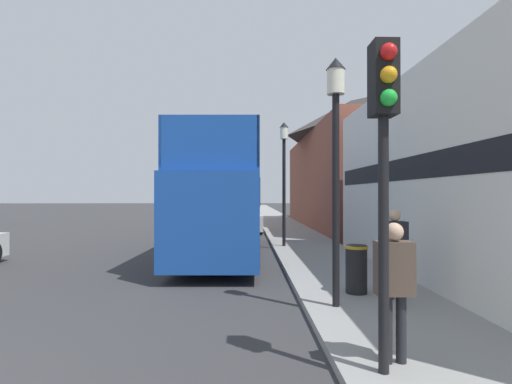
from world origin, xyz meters
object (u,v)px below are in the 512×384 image
Objects in this scene: parked_car_ahead_of_bus at (245,219)px; lamp_post_nearest at (336,134)px; traffic_signal at (384,130)px; litter_bin at (356,268)px; pedestrian_second at (395,245)px; lamp_post_second at (284,161)px; pedestrian_nearest at (394,278)px; tour_bus at (225,205)px.

lamp_post_nearest reaches higher than parked_car_ahead_of_bus.
traffic_signal reaches higher than litter_bin.
parked_car_ahead_of_bus is 4.37× the size of litter_bin.
lamp_post_second reaches higher than pedestrian_second.
pedestrian_nearest is 1.79m from traffic_signal.
lamp_post_second is (-0.28, 10.90, 2.34)m from pedestrian_nearest.
pedestrian_nearest is at bearing -88.55° from lamp_post_second.
pedestrian_nearest is 0.35× the size of lamp_post_second.
parked_car_ahead_of_bus is 18.68m from traffic_signal.
lamp_post_nearest is at bearing -69.74° from tour_bus.
parked_car_ahead_of_bus reaches higher than litter_bin.
pedestrian_second reaches higher than parked_car_ahead_of_bus.
pedestrian_second is at bearing -80.16° from lamp_post_second.
lamp_post_second is at bearing 90.84° from lamp_post_nearest.
traffic_signal is 0.77× the size of lamp_post_second.
lamp_post_second is at bearing 91.45° from pedestrian_nearest.
parked_car_ahead_of_bus is 15.57m from pedestrian_second.
pedestrian_second is 3.87m from traffic_signal.
pedestrian_nearest is at bearing -87.25° from parked_car_ahead_of_bus.
lamp_post_nearest is (2.40, -7.12, 1.48)m from tour_bus.
traffic_signal reaches higher than pedestrian_second.
lamp_post_second is at bearing 95.82° from litter_bin.
pedestrian_nearest is at bearing -98.22° from litter_bin.
lamp_post_second is at bearing 99.84° from pedestrian_second.
lamp_post_second is (1.56, -7.29, 2.75)m from parked_car_ahead_of_bus.
tour_bus is 7.66m from lamp_post_nearest.
lamp_post_nearest is at bearing -86.91° from parked_car_ahead_of_bus.
pedestrian_nearest is 0.37× the size of lamp_post_nearest.
pedestrian_nearest is at bearing 52.76° from traffic_signal.
traffic_signal is 2.75m from lamp_post_nearest.
lamp_post_second is at bearing -80.96° from parked_car_ahead_of_bus.
lamp_post_nearest reaches higher than tour_bus.
lamp_post_second is at bearing 90.28° from traffic_signal.
litter_bin is at bearing 142.32° from pedestrian_second.
pedestrian_second is 0.94m from litter_bin.
pedestrian_nearest is 0.45× the size of traffic_signal.
pedestrian_nearest is 0.97× the size of pedestrian_second.
tour_bus is at bearing -97.74° from parked_car_ahead_of_bus.
pedestrian_second is at bearing 20.55° from lamp_post_nearest.
tour_bus is 9.91m from pedestrian_nearest.
lamp_post_nearest is 2.86m from litter_bin.
parked_car_ahead_of_bus is at bearing 86.91° from tour_bus.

